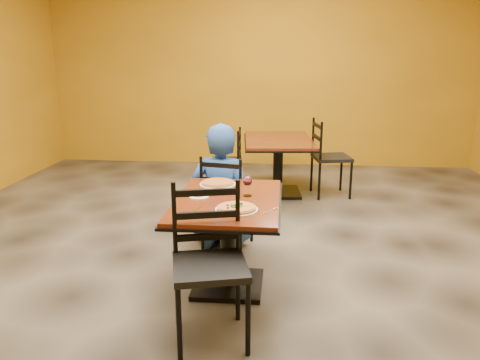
# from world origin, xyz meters

# --- Properties ---
(floor) EXTENTS (7.00, 8.00, 0.01)m
(floor) POSITION_xyz_m (0.00, 0.00, 0.00)
(floor) COLOR black
(floor) RESTS_ON ground
(wall_back) EXTENTS (7.00, 0.01, 3.00)m
(wall_back) POSITION_xyz_m (0.00, 4.00, 1.50)
(wall_back) COLOR #B58114
(wall_back) RESTS_ON ground
(table_main) EXTENTS (0.83, 1.23, 0.75)m
(table_main) POSITION_xyz_m (0.00, -0.50, 0.56)
(table_main) COLOR #60240F
(table_main) RESTS_ON floor
(table_second) EXTENTS (1.01, 1.40, 0.75)m
(table_second) POSITION_xyz_m (0.35, 2.20, 0.56)
(table_second) COLOR #60240F
(table_second) RESTS_ON floor
(chair_main_near) EXTENTS (0.57, 0.57, 1.04)m
(chair_main_near) POSITION_xyz_m (-0.03, -1.24, 0.52)
(chair_main_near) COLOR black
(chair_main_near) RESTS_ON floor
(chair_main_far) EXTENTS (0.50, 0.50, 0.93)m
(chair_main_far) POSITION_xyz_m (-0.10, 0.34, 0.46)
(chair_main_far) COLOR black
(chair_main_far) RESTS_ON floor
(chair_second_left) EXTENTS (0.40, 0.40, 0.88)m
(chair_second_left) POSITION_xyz_m (-0.35, 2.20, 0.44)
(chair_second_left) COLOR black
(chair_second_left) RESTS_ON floor
(chair_second_right) EXTENTS (0.54, 0.54, 1.02)m
(chair_second_right) POSITION_xyz_m (1.05, 2.20, 0.51)
(chair_second_right) COLOR black
(chair_second_right) RESTS_ON floor
(diner) EXTENTS (0.65, 0.46, 1.21)m
(diner) POSITION_xyz_m (-0.17, 0.40, 0.61)
(diner) COLOR #1B4798
(diner) RESTS_ON floor
(plate_main) EXTENTS (0.31, 0.31, 0.01)m
(plate_main) POSITION_xyz_m (0.10, -0.77, 0.76)
(plate_main) COLOR white
(plate_main) RESTS_ON table_main
(pizza_main) EXTENTS (0.28, 0.28, 0.02)m
(pizza_main) POSITION_xyz_m (0.10, -0.77, 0.77)
(pizza_main) COLOR maroon
(pizza_main) RESTS_ON plate_main
(plate_far) EXTENTS (0.31, 0.31, 0.01)m
(plate_far) POSITION_xyz_m (-0.13, -0.11, 0.76)
(plate_far) COLOR white
(plate_far) RESTS_ON table_main
(pizza_far) EXTENTS (0.28, 0.28, 0.02)m
(pizza_far) POSITION_xyz_m (-0.13, -0.11, 0.77)
(pizza_far) COLOR orange
(pizza_far) RESTS_ON plate_far
(side_plate) EXTENTS (0.16, 0.16, 0.01)m
(side_plate) POSITION_xyz_m (-0.23, -0.48, 0.76)
(side_plate) COLOR white
(side_plate) RESTS_ON table_main
(dip) EXTENTS (0.09, 0.09, 0.01)m
(dip) POSITION_xyz_m (-0.23, -0.48, 0.76)
(dip) COLOR tan
(dip) RESTS_ON side_plate
(wine_glass) EXTENTS (0.08, 0.08, 0.18)m
(wine_glass) POSITION_xyz_m (0.15, -0.41, 0.84)
(wine_glass) COLOR white
(wine_glass) RESTS_ON table_main
(fork) EXTENTS (0.04, 0.19, 0.00)m
(fork) POSITION_xyz_m (-0.19, -0.78, 0.75)
(fork) COLOR silver
(fork) RESTS_ON table_main
(knife) EXTENTS (0.14, 0.18, 0.00)m
(knife) POSITION_xyz_m (0.33, -0.78, 0.75)
(knife) COLOR silver
(knife) RESTS_ON table_main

